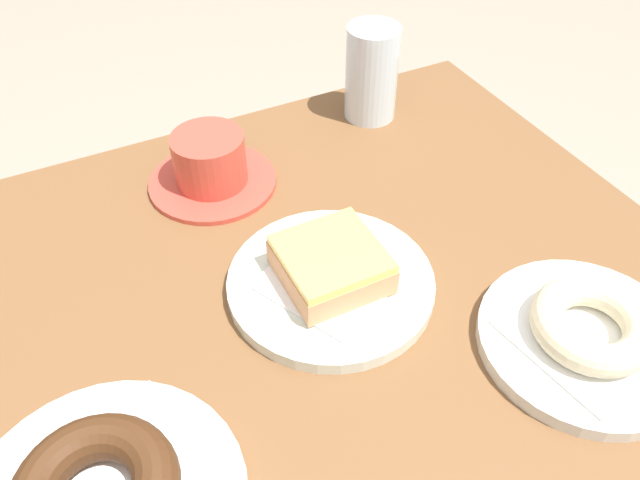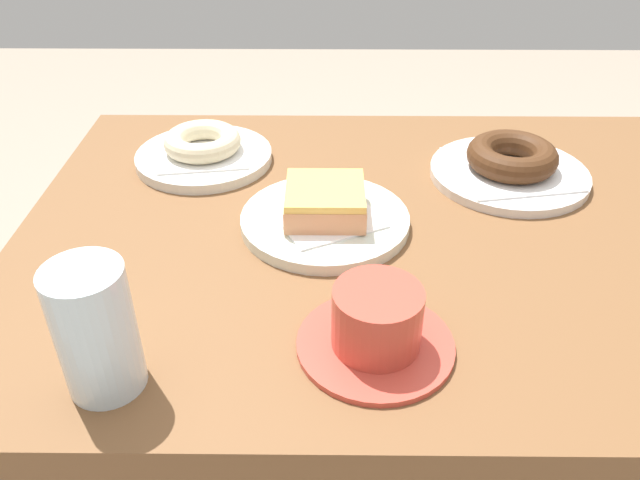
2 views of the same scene
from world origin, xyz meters
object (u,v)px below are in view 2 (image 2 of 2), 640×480
Objects in this scene: plate_chocolate_ring at (509,174)px; coffee_cup at (377,324)px; plate_glazed_square at (325,220)px; water_glass at (96,330)px; plate_sugar_ring at (204,157)px; donut_chocolate_ring at (512,156)px; donut_glazed_square at (325,200)px; donut_sugar_ring at (202,141)px.

plate_chocolate_ring is 0.41m from coffee_cup.
coffee_cup is at bearing -121.54° from plate_chocolate_ring.
plate_chocolate_ring is 1.43× the size of coffee_cup.
water_glass is (-0.20, -0.27, 0.06)m from plate_glazed_square.
plate_chocolate_ring is at bearing 25.79° from plate_glazed_square.
coffee_cup is at bearing -59.48° from plate_sugar_ring.
plate_sugar_ring is at bearing 120.52° from coffee_cup.
plate_sugar_ring is 1.59× the size of donut_chocolate_ring.
donut_chocolate_ring reaches higher than plate_glazed_square.
donut_glazed_square is at bearing 0.45° from plate_glazed_square.
plate_glazed_square is at bearing -154.21° from plate_chocolate_ring.
donut_glazed_square reaches higher than plate_glazed_square.
plate_chocolate_ring is 1.73× the size of water_glass.
water_glass reaches higher than donut_sugar_ring.
coffee_cup reaches higher than plate_glazed_square.
water_glass is 0.83× the size of coffee_cup.
plate_sugar_ring is 0.25m from plate_glazed_square.
coffee_cup is at bearing -121.54° from donut_chocolate_ring.
donut_sugar_ring is 0.73× the size of coffee_cup.
donut_sugar_ring is at bearing 174.15° from plate_chocolate_ring.
plate_glazed_square is (0.18, -0.17, -0.03)m from donut_sugar_ring.
donut_sugar_ring is 0.89× the size of donut_chocolate_ring.
plate_sugar_ring is 0.25m from donut_glazed_square.
water_glass is (-0.02, -0.44, 0.06)m from plate_sugar_ring.
plate_glazed_square is 0.29m from plate_chocolate_ring.
plate_sugar_ring is 0.94× the size of plate_glazed_square.
donut_glazed_square is at bearing 53.38° from water_glass.
plate_sugar_ring is 1.56× the size of water_glass.
plate_glazed_square is 0.34m from water_glass.
plate_glazed_square is 0.03m from donut_glazed_square.
water_glass reaches higher than plate_chocolate_ring.
donut_chocolate_ring is 0.98× the size of water_glass.
plate_glazed_square is 0.29m from donut_chocolate_ring.
coffee_cup is at bearing -77.14° from donut_glazed_square.
donut_sugar_ring is 0.45m from coffee_cup.
plate_chocolate_ring is 1.76× the size of donut_chocolate_ring.
water_glass is at bearing -126.62° from donut_glazed_square.
donut_glazed_square reaches higher than plate_sugar_ring.
plate_glazed_square is at bearing -154.21° from donut_chocolate_ring.
water_glass is (-0.46, -0.39, 0.06)m from plate_chocolate_ring.
plate_sugar_ring is 1.29× the size of coffee_cup.
plate_sugar_ring is at bearing 87.64° from water_glass.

